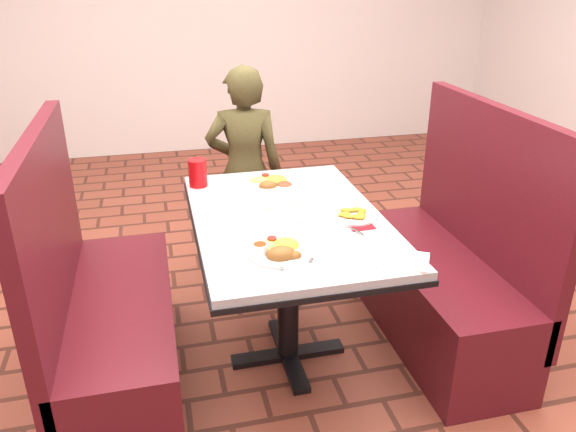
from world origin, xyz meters
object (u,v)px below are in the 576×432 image
at_px(booth_bench_right, 445,278).
at_px(near_dinner_plate, 279,247).
at_px(plantain_plate, 354,215).
at_px(booth_bench_left, 109,322).
at_px(red_tumbler, 198,173).
at_px(far_dinner_plate, 272,181).
at_px(diner_person, 245,171).
at_px(dining_table, 288,236).

bearing_deg(booth_bench_right, near_dinner_plate, -160.02).
distance_m(near_dinner_plate, plantain_plate, 0.46).
height_order(booth_bench_left, red_tumbler, booth_bench_left).
distance_m(far_dinner_plate, plantain_plate, 0.53).
distance_m(diner_person, plantain_plate, 1.12).
xyz_separation_m(dining_table, red_tumbler, (-0.34, 0.46, 0.16)).
relative_size(booth_bench_right, plantain_plate, 6.09).
bearing_deg(red_tumbler, near_dinner_plate, -73.96).
height_order(far_dinner_plate, plantain_plate, far_dinner_plate).
bearing_deg(far_dinner_plate, plantain_plate, -60.62).
relative_size(booth_bench_left, far_dinner_plate, 4.57).
height_order(booth_bench_right, red_tumbler, booth_bench_right).
distance_m(booth_bench_right, diner_person, 1.32).
distance_m(booth_bench_right, far_dinner_plate, 0.98).
relative_size(dining_table, plantain_plate, 6.15).
height_order(booth_bench_left, booth_bench_right, same).
distance_m(dining_table, plantain_plate, 0.30).
bearing_deg(far_dinner_plate, booth_bench_right, -25.62).
relative_size(plantain_plate, red_tumbler, 1.47).
relative_size(booth_bench_right, diner_person, 0.96).
relative_size(far_dinner_plate, plantain_plate, 1.33).
relative_size(diner_person, red_tumbler, 9.28).
bearing_deg(far_dinner_plate, dining_table, -91.47).
relative_size(dining_table, far_dinner_plate, 4.61).
bearing_deg(diner_person, booth_bench_left, 61.42).
bearing_deg(near_dinner_plate, booth_bench_right, 19.98).
xyz_separation_m(dining_table, diner_person, (-0.03, 0.98, -0.03)).
bearing_deg(booth_bench_left, booth_bench_right, 0.00).
bearing_deg(near_dinner_plate, far_dinner_plate, 80.13).
bearing_deg(plantain_plate, diner_person, 105.47).
relative_size(dining_table, booth_bench_right, 1.01).
bearing_deg(near_dinner_plate, diner_person, 86.18).
distance_m(booth_bench_left, diner_person, 1.28).
distance_m(booth_bench_left, plantain_plate, 1.16).
distance_m(dining_table, booth_bench_right, 0.86).
height_order(dining_table, diner_person, diner_person).
relative_size(booth_bench_right, red_tumbler, 8.95).
bearing_deg(booth_bench_right, dining_table, 180.00).
height_order(booth_bench_left, diner_person, diner_person).
height_order(diner_person, near_dinner_plate, diner_person).
bearing_deg(dining_table, far_dinner_plate, 88.53).
distance_m(dining_table, booth_bench_left, 0.86).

